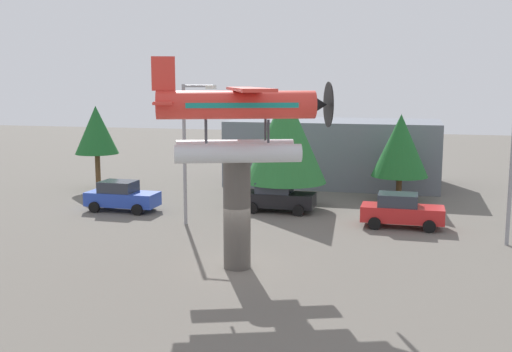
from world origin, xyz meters
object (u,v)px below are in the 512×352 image
(car_near_blue, at_px, (122,196))
(floatplane_monument, at_px, (240,117))
(streetlight_primary, at_px, (188,143))
(tree_center_back, at_px, (400,146))
(car_mid_black, at_px, (278,197))
(car_far_red, at_px, (401,210))
(tree_east, at_px, (285,137))
(storefront_building, at_px, (334,152))
(display_pedestal, at_px, (237,214))
(tree_west, at_px, (96,130))

(car_near_blue, bearing_deg, floatplane_monument, -41.94)
(streetlight_primary, xyz_separation_m, tree_center_back, (10.57, 9.05, -0.73))
(car_mid_black, height_order, car_far_red, same)
(car_mid_black, distance_m, car_far_red, 7.36)
(car_near_blue, relative_size, tree_east, 0.60)
(tree_center_back, bearing_deg, car_mid_black, -144.87)
(car_near_blue, relative_size, tree_center_back, 0.76)
(car_near_blue, xyz_separation_m, car_mid_black, (8.90, 2.10, 0.00))
(car_near_blue, height_order, storefront_building, storefront_building)
(car_mid_black, bearing_deg, display_pedestal, -85.81)
(storefront_building, xyz_separation_m, tree_west, (-15.83, -6.73, 1.80))
(floatplane_monument, bearing_deg, streetlight_primary, 105.36)
(car_near_blue, relative_size, storefront_building, 0.28)
(storefront_building, xyz_separation_m, tree_east, (-1.65, -9.80, 1.93))
(car_far_red, relative_size, storefront_building, 0.28)
(display_pedestal, height_order, tree_west, tree_west)
(tree_east, bearing_deg, floatplane_monument, -86.49)
(display_pedestal, xyz_separation_m, streetlight_primary, (-4.63, 6.67, 2.10))
(car_far_red, height_order, tree_west, tree_west)
(streetlight_primary, height_order, tree_west, streetlight_primary)
(car_mid_black, bearing_deg, streetlight_primary, -131.66)
(car_near_blue, xyz_separation_m, tree_east, (9.08, 3.33, 3.41))
(streetlight_primary, distance_m, tree_center_back, 13.93)
(display_pedestal, xyz_separation_m, tree_west, (-14.81, 15.27, 1.94))
(car_near_blue, xyz_separation_m, tree_center_back, (15.64, 6.84, 2.70))
(car_mid_black, height_order, streetlight_primary, streetlight_primary)
(storefront_building, bearing_deg, tree_center_back, -51.96)
(car_near_blue, distance_m, tree_east, 10.25)
(display_pedestal, distance_m, tree_west, 21.36)
(streetlight_primary, bearing_deg, floatplane_monument, -54.34)
(streetlight_primary, bearing_deg, tree_west, 139.82)
(tree_west, bearing_deg, car_mid_black, -17.06)
(tree_center_back, bearing_deg, streetlight_primary, -139.45)
(car_far_red, xyz_separation_m, tree_west, (-21.06, 6.40, 3.28))
(tree_east, bearing_deg, tree_west, 167.81)
(display_pedestal, xyz_separation_m, tree_center_back, (5.94, 15.71, 1.36))
(floatplane_monument, xyz_separation_m, car_far_red, (6.13, 8.82, -5.22))
(floatplane_monument, relative_size, tree_center_back, 1.83)
(car_near_blue, distance_m, tree_west, 8.82)
(floatplane_monument, height_order, car_near_blue, floatplane_monument)
(car_near_blue, bearing_deg, storefront_building, 50.76)
(car_far_red, xyz_separation_m, storefront_building, (-5.23, 13.13, 1.47))
(car_mid_black, xyz_separation_m, streetlight_primary, (-3.83, -4.30, 3.43))
(floatplane_monument, bearing_deg, car_mid_black, 74.55)
(floatplane_monument, relative_size, storefront_building, 0.67)
(car_near_blue, bearing_deg, tree_center_back, 23.63)
(display_pedestal, height_order, tree_center_back, tree_center_back)
(car_far_red, distance_m, storefront_building, 14.21)
(car_mid_black, bearing_deg, tree_west, 162.94)
(car_near_blue, relative_size, car_far_red, 1.00)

